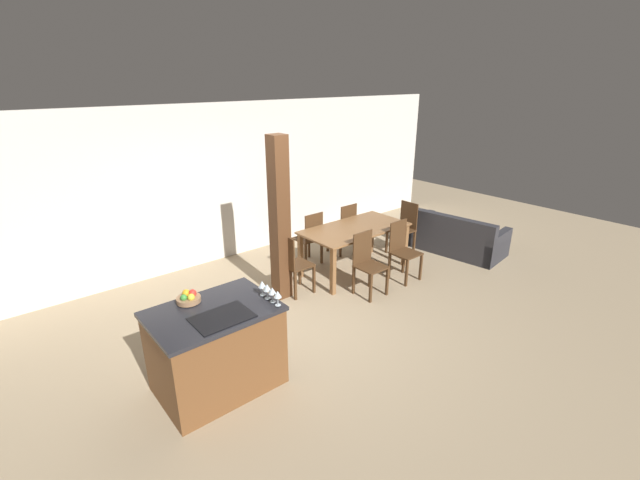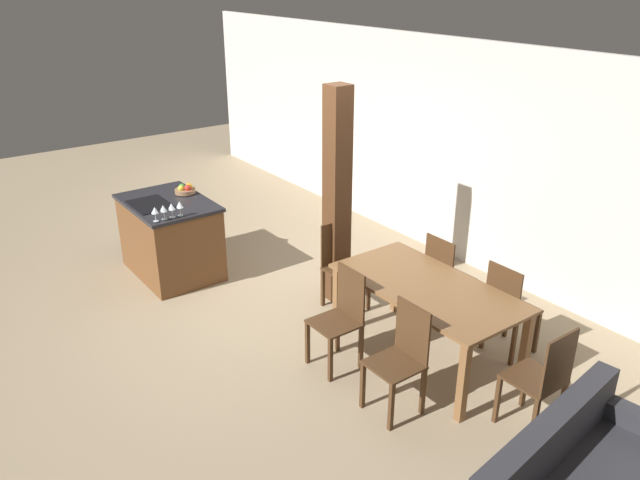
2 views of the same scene
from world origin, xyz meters
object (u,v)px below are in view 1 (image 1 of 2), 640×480
object	(u,v)px
wine_glass_near	(278,294)
dining_chair_far_left	(310,238)
kitchen_island	(216,349)
dining_table	(355,233)
dining_chair_foot_end	(404,227)
dining_chair_head_end	(293,263)
wine_glass_far	(267,288)
dining_chair_near_right	(402,249)
timber_post	(280,220)
couch	(456,238)
wine_glass_middle	(272,291)
fruit_bowl	(189,298)
wine_glass_end	(262,284)
dining_chair_near_left	(367,262)
dining_chair_far_right	(344,228)

from	to	relation	value
wine_glass_near	dining_chair_far_left	world-z (taller)	wine_glass_near
kitchen_island	dining_table	xyz separation A→B (m)	(3.11, 1.16, 0.21)
wine_glass_near	dining_chair_foot_end	distance (m)	4.17
dining_chair_head_end	dining_table	bearing A→B (deg)	-90.00
wine_glass_near	wine_glass_far	distance (m)	0.19
dining_chair_near_right	timber_post	size ratio (longest dim) A/B	0.40
wine_glass_far	timber_post	distance (m)	1.80
wine_glass_near	couch	distance (m)	4.80
wine_glass_middle	dining_table	size ratio (longest dim) A/B	0.09
fruit_bowl	timber_post	distance (m)	2.03
wine_glass_near	dining_chair_head_end	distance (m)	2.08
dining_chair_near_right	fruit_bowl	bearing A→B (deg)	-177.11
wine_glass_end	dining_chair_near_left	size ratio (longest dim) A/B	0.17
kitchen_island	dining_chair_far_left	bearing A→B (deg)	34.25
fruit_bowl	dining_chair_near_right	distance (m)	3.67
wine_glass_far	dining_chair_near_left	bearing A→B (deg)	16.55
wine_glass_far	couch	world-z (taller)	wine_glass_far
dining_chair_far_right	timber_post	size ratio (longest dim) A/B	0.40
dining_chair_head_end	timber_post	xyz separation A→B (m)	(-0.17, 0.06, 0.69)
wine_glass_end	dining_table	xyz separation A→B (m)	(2.57, 1.24, -0.38)
dining_chair_far_left	couch	distance (m)	2.79
wine_glass_far	couch	size ratio (longest dim) A/B	0.09
kitchen_island	dining_table	bearing A→B (deg)	20.44
dining_table	dining_chair_head_end	xyz separation A→B (m)	(-1.27, -0.00, -0.17)
dining_chair_far_right	dining_chair_head_end	bearing A→B (deg)	22.33
wine_glass_end	dining_chair_far_right	bearing A→B (deg)	32.88
wine_glass_end	dining_chair_near_left	bearing A→B (deg)	14.22
dining_chair_far_left	dining_table	bearing A→B (deg)	120.35
dining_chair_head_end	dining_chair_near_left	bearing A→B (deg)	-128.36
fruit_bowl	dining_chair_far_left	distance (m)	3.26
kitchen_island	timber_post	bearing A→B (deg)	36.12
dining_chair_near_left	couch	distance (m)	2.48
dining_chair_head_end	dining_chair_foot_end	size ratio (longest dim) A/B	1.00
wine_glass_far	dining_chair_foot_end	bearing A→B (deg)	19.11
dining_chair_far_left	dining_chair_far_right	world-z (taller)	same
wine_glass_middle	dining_chair_far_right	distance (m)	3.69
wine_glass_middle	dining_chair_head_end	xyz separation A→B (m)	(1.30, 1.43, -0.56)
wine_glass_far	dining_chair_foot_end	xyz separation A→B (m)	(3.84, 1.33, -0.56)
fruit_bowl	wine_glass_far	world-z (taller)	wine_glass_far
dining_chair_near_right	dining_chair_head_end	world-z (taller)	same
wine_glass_middle	dining_chair_foot_end	size ratio (longest dim) A/B	0.17
dining_chair_near_left	dining_chair_head_end	world-z (taller)	same
wine_glass_middle	dining_chair_far_right	world-z (taller)	wine_glass_middle
wine_glass_end	dining_chair_head_end	size ratio (longest dim) A/B	0.17
wine_glass_far	dining_chair_near_left	world-z (taller)	wine_glass_far
dining_table	couch	xyz separation A→B (m)	(2.07, -0.59, -0.42)
fruit_bowl	timber_post	bearing A→B (deg)	27.48
fruit_bowl	dining_chair_near_left	size ratio (longest dim) A/B	0.26
dining_table	wine_glass_far	bearing A→B (deg)	-152.64
wine_glass_end	dining_chair_head_end	distance (m)	1.88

